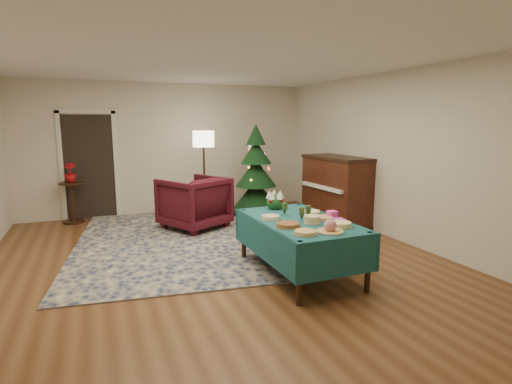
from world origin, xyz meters
name	(u,v)px	position (x,y,z in m)	size (l,w,h in m)	color
room_shell	(219,164)	(0.00, 0.00, 1.35)	(7.00, 7.00, 7.00)	#593319
doorway	(89,163)	(-1.60, 3.48, 1.10)	(1.08, 0.04, 2.16)	black
rug	(181,240)	(-0.29, 1.21, 0.01)	(3.20, 4.20, 0.02)	#121F45
buffet_table	(299,230)	(0.81, -0.74, 0.56)	(1.06, 1.80, 0.70)	black
platter_0	(305,233)	(0.55, -1.36, 0.72)	(0.28, 0.28, 0.04)	silver
platter_1	(330,227)	(0.84, -1.39, 0.76)	(0.31, 0.31, 0.15)	silver
platter_2	(341,225)	(1.09, -1.23, 0.72)	(0.29, 0.29, 0.06)	silver
platter_3	(288,225)	(0.52, -1.00, 0.72)	(0.31, 0.31, 0.05)	silver
platter_4	(312,220)	(0.86, -0.97, 0.74)	(0.23, 0.23, 0.09)	silver
platter_5	(324,218)	(1.10, -0.85, 0.71)	(0.27, 0.27, 0.04)	silver
platter_6	(271,218)	(0.49, -0.59, 0.72)	(0.26, 0.26, 0.05)	silver
platter_7	(311,212)	(1.11, -0.50, 0.71)	(0.28, 0.28, 0.04)	silver
goblet_0	(285,209)	(0.75, -0.46, 0.78)	(0.07, 0.07, 0.16)	#2D471E
goblet_1	(308,212)	(0.95, -0.72, 0.78)	(0.07, 0.07, 0.16)	#2D471E
goblet_2	(302,214)	(0.81, -0.80, 0.78)	(0.07, 0.07, 0.16)	#2D471E
napkin_stack	(339,220)	(1.20, -1.02, 0.71)	(0.14, 0.14, 0.04)	#D039A1
gift_box	(332,215)	(1.23, -0.83, 0.74)	(0.11, 0.11, 0.09)	#FA45B5
centerpiece	(275,200)	(0.80, -0.05, 0.82)	(0.25, 0.25, 0.29)	#1E4C1E
armchair	(194,200)	(0.11, 1.91, 0.52)	(1.01, 0.94, 1.04)	#430E18
floor_lamp	(204,144)	(0.52, 2.71, 1.47)	(0.42, 0.42, 1.73)	#A57F3F
side_table	(72,203)	(-1.94, 3.18, 0.38)	(0.44, 0.44, 0.78)	black
potted_plant	(70,177)	(-1.94, 3.18, 0.88)	(0.21, 0.37, 0.21)	#A50B13
christmas_tree	(256,175)	(1.54, 2.48, 0.84)	(1.05, 1.05, 1.86)	black
piano	(336,191)	(2.67, 1.25, 0.62)	(0.77, 1.51, 1.27)	black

